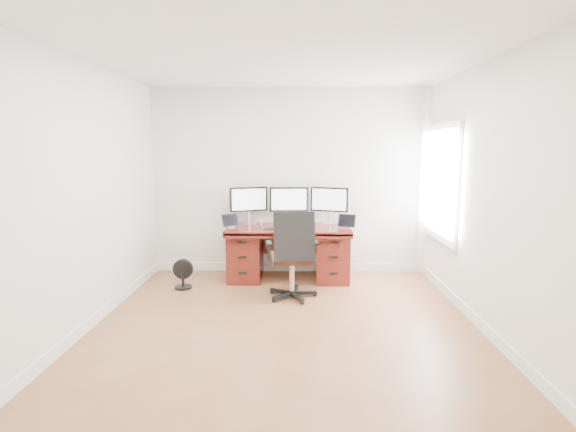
{
  "coord_description": "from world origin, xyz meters",
  "views": [
    {
      "loc": [
        0.13,
        -4.32,
        1.83
      ],
      "look_at": [
        0.0,
        1.5,
        0.95
      ],
      "focal_mm": 28.0,
      "sensor_mm": 36.0,
      "label": 1
    }
  ],
  "objects_px": {
    "monitor_center": "(289,201)",
    "keyboard": "(286,229)",
    "desk": "(289,251)",
    "floor_fan": "(183,274)",
    "office_chair": "(292,270)"
  },
  "relations": [
    {
      "from": "office_chair",
      "to": "desk",
      "type": "bearing_deg",
      "value": 86.66
    },
    {
      "from": "desk",
      "to": "floor_fan",
      "type": "height_order",
      "value": "desk"
    },
    {
      "from": "floor_fan",
      "to": "monitor_center",
      "type": "height_order",
      "value": "monitor_center"
    },
    {
      "from": "monitor_center",
      "to": "keyboard",
      "type": "relative_size",
      "value": 1.95
    },
    {
      "from": "office_chair",
      "to": "floor_fan",
      "type": "xyz_separation_m",
      "value": [
        -1.45,
        0.37,
        -0.17
      ]
    },
    {
      "from": "floor_fan",
      "to": "keyboard",
      "type": "xyz_separation_m",
      "value": [
        1.36,
        0.26,
        0.57
      ]
    },
    {
      "from": "keyboard",
      "to": "floor_fan",
      "type": "bearing_deg",
      "value": -145.24
    },
    {
      "from": "monitor_center",
      "to": "desk",
      "type": "bearing_deg",
      "value": -94.42
    },
    {
      "from": "monitor_center",
      "to": "keyboard",
      "type": "xyz_separation_m",
      "value": [
        -0.03,
        -0.45,
        -0.33
      ]
    },
    {
      "from": "floor_fan",
      "to": "monitor_center",
      "type": "xyz_separation_m",
      "value": [
        1.38,
        0.71,
        0.9
      ]
    },
    {
      "from": "office_chair",
      "to": "monitor_center",
      "type": "bearing_deg",
      "value": 85.68
    },
    {
      "from": "office_chair",
      "to": "monitor_center",
      "type": "relative_size",
      "value": 2.0
    },
    {
      "from": "office_chair",
      "to": "keyboard",
      "type": "distance_m",
      "value": 0.75
    },
    {
      "from": "office_chair",
      "to": "monitor_center",
      "type": "height_order",
      "value": "monitor_center"
    },
    {
      "from": "floor_fan",
      "to": "keyboard",
      "type": "height_order",
      "value": "keyboard"
    }
  ]
}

